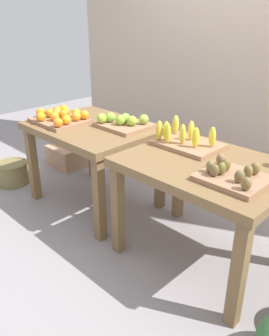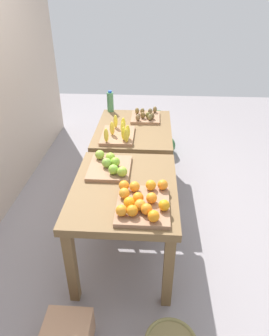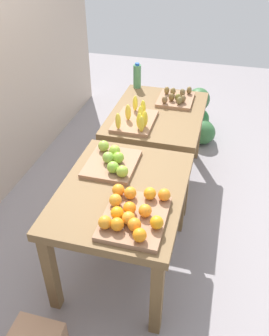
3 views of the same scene
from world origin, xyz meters
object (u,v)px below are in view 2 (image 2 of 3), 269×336
display_table_right (134,136)px  apple_bin (110,166)px  kiwi_bin (146,116)px  orange_bin (142,202)px  banana_crate (118,133)px  display_table_left (125,197)px  water_bottle (110,102)px  watermelon_pile (157,137)px

display_table_right → apple_bin: apple_bin is taller
apple_bin → kiwi_bin: bearing=-12.6°
orange_bin → banana_crate: bearing=14.2°
display_table_left → water_bottle: 1.63m
banana_crate → kiwi_bin: bearing=-26.3°
kiwi_bin → orange_bin: bearing=-179.2°
display_table_left → display_table_right: size_ratio=1.00×
apple_bin → orange_bin: bearing=-149.6°
banana_crate → display_table_right: bearing=-26.4°
kiwi_bin → watermelon_pile: (0.67, -0.15, -0.56)m
watermelon_pile → banana_crate: bearing=161.2°
orange_bin → apple_bin: 0.55m
display_table_right → banana_crate: (-0.27, 0.14, 0.15)m
banana_crate → watermelon_pile: (1.19, -0.40, -0.58)m
water_bottle → orange_bin: bearing=-166.1°
orange_bin → kiwi_bin: size_ratio=1.27×
display_table_left → orange_bin: bearing=-150.6°
display_table_left → kiwi_bin: bearing=-5.0°
apple_bin → display_table_right: bearing=-8.6°
orange_bin → water_bottle: water_bottle is taller
display_table_right → water_bottle: size_ratio=4.14×
water_bottle → banana_crate: bearing=-166.6°
display_table_right → banana_crate: banana_crate is taller
display_table_right → banana_crate: size_ratio=2.36×
orange_bin → banana_crate: banana_crate is taller
orange_bin → apple_bin: apple_bin is taller
display_table_right → apple_bin: 0.92m
display_table_right → kiwi_bin: 0.30m
display_table_right → watermelon_pile: (0.92, -0.27, -0.43)m
banana_crate → water_bottle: size_ratio=1.75×
orange_bin → watermelon_pile: bearing=-3.1°
display_table_right → banana_crate: bearing=153.6°
apple_bin → watermelon_pile: 1.94m
display_table_right → watermelon_pile: 1.04m
display_table_left → water_bottle: size_ratio=4.14×
kiwi_bin → water_bottle: (0.22, 0.43, 0.09)m
display_table_right → apple_bin: bearing=171.4°
display_table_left → water_bottle: water_bottle is taller
apple_bin → banana_crate: (0.62, -0.00, 0.01)m
display_table_right → kiwi_bin: kiwi_bin is taller
display_table_left → kiwi_bin: size_ratio=2.89×
water_bottle → watermelon_pile: size_ratio=0.36×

